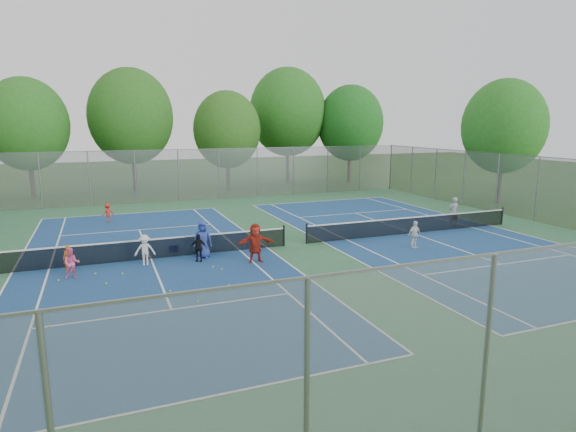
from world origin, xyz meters
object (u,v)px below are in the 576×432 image
object	(u,v)px
ball_crate	(174,248)
net_right	(413,225)
net_left	(150,249)
instructor	(454,212)
ball_hopper	(200,246)

from	to	relation	value
ball_crate	net_right	bearing A→B (deg)	-4.54
net_right	ball_crate	distance (m)	12.88
net_left	ball_crate	xyz separation A→B (m)	(1.16, 1.02, -0.28)
net_left	net_right	world-z (taller)	same
net_right	ball_crate	world-z (taller)	net_right
net_left	instructor	bearing A→B (deg)	2.70
net_left	ball_crate	size ratio (longest dim) A/B	32.19
net_right	ball_hopper	world-z (taller)	net_right
net_left	net_right	distance (m)	14.00
net_right	ball_hopper	bearing A→B (deg)	178.43
net_right	ball_hopper	size ratio (longest dim) A/B	20.62
net_left	instructor	distance (m)	17.49
net_right	instructor	world-z (taller)	instructor
ball_hopper	instructor	size ratio (longest dim) A/B	0.37
net_left	instructor	world-z (taller)	instructor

